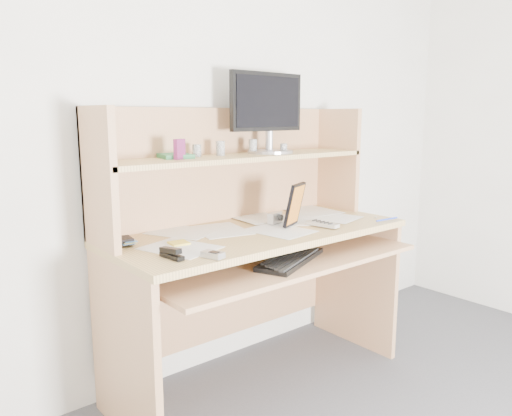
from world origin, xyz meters
TOP-DOWN VIEW (x-y plane):
  - back_wall at (0.00, 1.80)m, footprint 3.60×0.04m
  - desk at (0.00, 1.56)m, footprint 1.40×0.70m
  - paper_clutter at (0.00, 1.48)m, footprint 1.32×0.54m
  - keyboard at (-0.01, 1.26)m, footprint 0.43×0.30m
  - tv_remote at (0.26, 1.33)m, footprint 0.07×0.17m
  - flip_phone at (-0.43, 1.23)m, footprint 0.07×0.09m
  - stapler at (-0.55, 1.32)m, footprint 0.04×0.12m
  - wallet at (-0.62, 1.62)m, footprint 0.11×0.10m
  - sticky_note_pad at (-0.42, 1.48)m, footprint 0.08×0.08m
  - digital_camera at (0.13, 1.52)m, footprint 0.09×0.06m
  - game_case at (0.16, 1.42)m, footprint 0.14×0.07m
  - blue_pen at (0.60, 1.22)m, footprint 0.15×0.02m
  - card_box at (-0.34, 1.60)m, footprint 0.06×0.04m
  - shelf_book at (-0.31, 1.69)m, footprint 0.16×0.20m
  - chip_stack_a at (-0.20, 1.68)m, footprint 0.05×0.05m
  - chip_stack_b at (-0.09, 1.66)m, footprint 0.05×0.05m
  - chip_stack_c at (0.28, 1.63)m, footprint 0.04×0.04m
  - chip_stack_d at (0.11, 1.66)m, footprint 0.05×0.05m
  - monitor at (0.19, 1.65)m, footprint 0.45×0.22m

SIDE VIEW (x-z plane):
  - keyboard at x=-0.01m, z-range 0.65..0.68m
  - desk at x=0.00m, z-range 0.04..1.34m
  - paper_clutter at x=0.00m, z-range 0.75..0.76m
  - sticky_note_pad at x=-0.42m, z-range 0.75..0.76m
  - blue_pen at x=0.60m, z-range 0.76..0.76m
  - tv_remote at x=0.26m, z-range 0.76..0.77m
  - flip_phone at x=-0.43m, z-range 0.76..0.78m
  - wallet at x=-0.62m, z-range 0.76..0.78m
  - stapler at x=-0.55m, z-range 0.76..0.79m
  - digital_camera at x=0.13m, z-range 0.76..0.81m
  - game_case at x=0.16m, z-range 0.76..0.96m
  - shelf_book at x=-0.31m, z-range 1.08..1.10m
  - chip_stack_c at x=0.28m, z-range 1.08..1.13m
  - chip_stack_a at x=-0.20m, z-range 1.08..1.14m
  - chip_stack_b at x=-0.09m, z-range 1.08..1.15m
  - chip_stack_d at x=0.11m, z-range 1.08..1.15m
  - card_box at x=-0.34m, z-range 1.08..1.17m
  - back_wall at x=0.00m, z-range 0.00..2.50m
  - monitor at x=0.19m, z-range 1.09..1.48m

